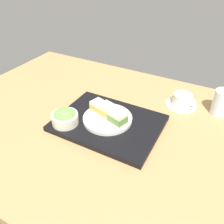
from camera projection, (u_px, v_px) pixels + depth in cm
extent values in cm
cube|color=tan|center=(98.00, 122.00, 97.89)|extent=(140.00, 100.00, 3.00)
cube|color=black|center=(108.00, 123.00, 93.26)|extent=(41.39, 30.97, 2.05)
cylinder|color=silver|center=(108.00, 118.00, 92.82)|extent=(19.93, 19.93, 1.46)
cube|color=beige|center=(98.00, 110.00, 95.41)|extent=(7.26, 6.54, 1.31)
cube|color=gold|center=(98.00, 106.00, 94.43)|extent=(7.52, 6.70, 2.04)
cube|color=beige|center=(98.00, 103.00, 93.45)|extent=(7.26, 6.54, 1.31)
cube|color=beige|center=(108.00, 115.00, 91.87)|extent=(7.26, 6.54, 1.78)
cube|color=gold|center=(107.00, 111.00, 90.68)|extent=(7.76, 6.88, 2.29)
cube|color=beige|center=(107.00, 107.00, 89.49)|extent=(7.26, 6.54, 1.78)
cube|color=#EFE5C1|center=(118.00, 122.00, 88.61)|extent=(7.26, 6.54, 1.33)
cube|color=#669347|center=(118.00, 118.00, 87.41)|extent=(7.56, 6.71, 2.77)
cube|color=#EFE5C1|center=(118.00, 114.00, 86.21)|extent=(7.26, 6.54, 1.33)
cylinder|color=beige|center=(65.00, 119.00, 90.39)|extent=(10.55, 10.55, 4.25)
ellipsoid|color=#6BA84C|center=(64.00, 114.00, 89.15)|extent=(8.23, 8.23, 4.53)
cylinder|color=white|center=(181.00, 104.00, 105.37)|extent=(13.81, 13.81, 0.80)
cylinder|color=white|center=(182.00, 99.00, 103.66)|extent=(8.23, 8.23, 5.03)
cylinder|color=#382111|center=(183.00, 95.00, 102.42)|extent=(7.57, 7.57, 0.40)
torus|color=white|center=(192.00, 102.00, 101.38)|extent=(3.69, 1.31, 3.61)
cylinder|color=silver|center=(222.00, 103.00, 97.24)|extent=(7.51, 7.51, 11.11)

